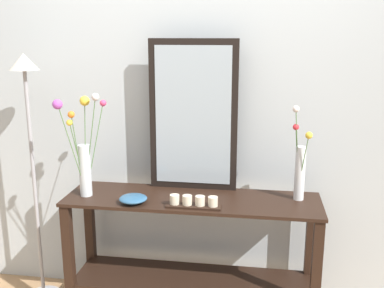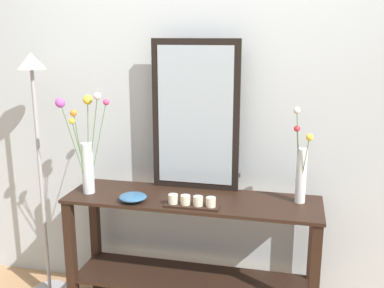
{
  "view_description": "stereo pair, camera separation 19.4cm",
  "coord_description": "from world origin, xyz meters",
  "px_view_note": "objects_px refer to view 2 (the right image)",
  "views": [
    {
      "loc": [
        0.39,
        -2.56,
        1.78
      ],
      "look_at": [
        0.0,
        0.0,
        1.14
      ],
      "focal_mm": 42.49,
      "sensor_mm": 36.0,
      "label": 1
    },
    {
      "loc": [
        0.58,
        -2.52,
        1.78
      ],
      "look_at": [
        0.0,
        0.0,
        1.14
      ],
      "focal_mm": 42.49,
      "sensor_mm": 36.0,
      "label": 2
    }
  ],
  "objects_px": {
    "decorative_bowl": "(133,197)",
    "tall_vase_left": "(86,150)",
    "console_table": "(192,243)",
    "vase_right": "(301,169)",
    "candle_tray": "(192,202)",
    "floor_lamp": "(37,137)",
    "mirror_leaning": "(195,116)"
  },
  "relations": [
    {
      "from": "decorative_bowl",
      "to": "tall_vase_left",
      "type": "bearing_deg",
      "value": 166.82
    },
    {
      "from": "console_table",
      "to": "vase_right",
      "type": "height_order",
      "value": "vase_right"
    },
    {
      "from": "candle_tray",
      "to": "vase_right",
      "type": "bearing_deg",
      "value": 19.4
    },
    {
      "from": "tall_vase_left",
      "to": "vase_right",
      "type": "height_order",
      "value": "tall_vase_left"
    },
    {
      "from": "tall_vase_left",
      "to": "decorative_bowl",
      "type": "bearing_deg",
      "value": -13.18
    },
    {
      "from": "floor_lamp",
      "to": "console_table",
      "type": "bearing_deg",
      "value": -2.61
    },
    {
      "from": "mirror_leaning",
      "to": "candle_tray",
      "type": "height_order",
      "value": "mirror_leaning"
    },
    {
      "from": "candle_tray",
      "to": "decorative_bowl",
      "type": "distance_m",
      "value": 0.36
    },
    {
      "from": "mirror_leaning",
      "to": "tall_vase_left",
      "type": "xyz_separation_m",
      "value": [
        -0.63,
        -0.24,
        -0.2
      ]
    },
    {
      "from": "tall_vase_left",
      "to": "floor_lamp",
      "type": "xyz_separation_m",
      "value": [
        -0.39,
        0.1,
        0.04
      ]
    },
    {
      "from": "tall_vase_left",
      "to": "candle_tray",
      "type": "relative_size",
      "value": 2.0
    },
    {
      "from": "candle_tray",
      "to": "decorative_bowl",
      "type": "bearing_deg",
      "value": 178.75
    },
    {
      "from": "mirror_leaning",
      "to": "decorative_bowl",
      "type": "distance_m",
      "value": 0.63
    },
    {
      "from": "tall_vase_left",
      "to": "candle_tray",
      "type": "xyz_separation_m",
      "value": [
        0.68,
        -0.08,
        -0.25
      ]
    },
    {
      "from": "decorative_bowl",
      "to": "vase_right",
      "type": "bearing_deg",
      "value": 11.98
    },
    {
      "from": "vase_right",
      "to": "tall_vase_left",
      "type": "bearing_deg",
      "value": -174.29
    },
    {
      "from": "vase_right",
      "to": "floor_lamp",
      "type": "height_order",
      "value": "floor_lamp"
    },
    {
      "from": "candle_tray",
      "to": "decorative_bowl",
      "type": "xyz_separation_m",
      "value": [
        -0.36,
        0.01,
        -0.0
      ]
    },
    {
      "from": "vase_right",
      "to": "floor_lamp",
      "type": "xyz_separation_m",
      "value": [
        -1.67,
        -0.02,
        0.11
      ]
    },
    {
      "from": "console_table",
      "to": "mirror_leaning",
      "type": "distance_m",
      "value": 0.79
    },
    {
      "from": "decorative_bowl",
      "to": "floor_lamp",
      "type": "relative_size",
      "value": 0.1
    },
    {
      "from": "floor_lamp",
      "to": "mirror_leaning",
      "type": "bearing_deg",
      "value": 7.7
    },
    {
      "from": "console_table",
      "to": "mirror_leaning",
      "type": "height_order",
      "value": "mirror_leaning"
    },
    {
      "from": "tall_vase_left",
      "to": "candle_tray",
      "type": "distance_m",
      "value": 0.73
    },
    {
      "from": "console_table",
      "to": "candle_tray",
      "type": "distance_m",
      "value": 0.35
    },
    {
      "from": "candle_tray",
      "to": "console_table",
      "type": "bearing_deg",
      "value": 102.44
    },
    {
      "from": "decorative_bowl",
      "to": "mirror_leaning",
      "type": "bearing_deg",
      "value": 45.91
    },
    {
      "from": "mirror_leaning",
      "to": "decorative_bowl",
      "type": "height_order",
      "value": "mirror_leaning"
    },
    {
      "from": "vase_right",
      "to": "console_table",
      "type": "bearing_deg",
      "value": -173.57
    },
    {
      "from": "mirror_leaning",
      "to": "vase_right",
      "type": "height_order",
      "value": "mirror_leaning"
    },
    {
      "from": "console_table",
      "to": "floor_lamp",
      "type": "bearing_deg",
      "value": 177.39
    },
    {
      "from": "console_table",
      "to": "candle_tray",
      "type": "bearing_deg",
      "value": -77.56
    }
  ]
}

